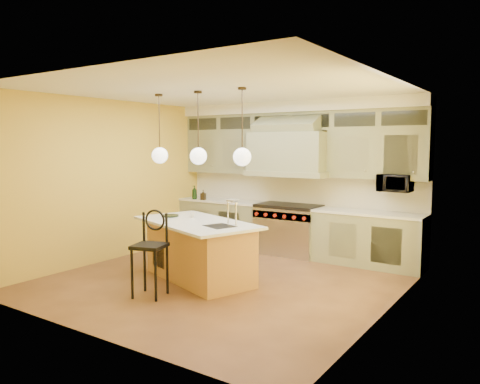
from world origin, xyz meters
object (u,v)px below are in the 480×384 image
Objects in this scene: kitchen_island at (199,249)px; microwave at (395,183)px; range at (289,229)px; counter_stool at (151,247)px.

kitchen_island is 4.35× the size of microwave.
kitchen_island is at bearing -133.81° from microwave.
range is 2.21× the size of microwave.
kitchen_island reaches higher than range.
range is 1.01× the size of counter_stool.
kitchen_island is 1.98× the size of counter_stool.
microwave reaches higher than counter_stool.
range is at bearing -176.88° from microwave.
range is 3.31m from counter_stool.
microwave reaches higher than kitchen_island.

